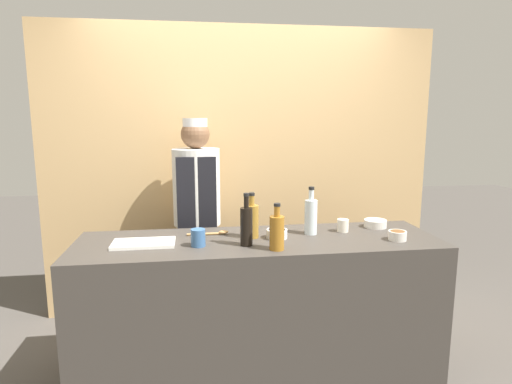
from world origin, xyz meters
name	(u,v)px	position (x,y,z in m)	size (l,w,h in m)	color
ground_plane	(259,370)	(0.00, 0.00, 0.00)	(14.00, 14.00, 0.00)	#4C4742
cabinet_wall	(241,172)	(0.00, 1.07, 1.20)	(3.27, 0.18, 2.40)	tan
counter	(259,306)	(0.00, 0.00, 0.45)	(2.28, 0.68, 0.90)	#3D3833
sauce_bowl_brown	(397,235)	(0.86, -0.14, 0.94)	(0.11, 0.11, 0.06)	silver
sauce_bowl_white	(375,223)	(0.85, 0.19, 0.93)	(0.15, 0.15, 0.05)	silver
sauce_bowl_orange	(277,233)	(0.12, 0.01, 0.93)	(0.13, 0.13, 0.06)	silver
cutting_board	(144,243)	(-0.71, -0.02, 0.91)	(0.37, 0.20, 0.02)	white
bottle_vinegar	(252,220)	(-0.04, 0.05, 1.02)	(0.09, 0.09, 0.29)	olive
bottle_soy	(246,225)	(-0.09, -0.11, 1.03)	(0.07, 0.07, 0.32)	black
bottle_amber	(277,232)	(0.07, -0.22, 1.01)	(0.09, 0.09, 0.27)	#9E661E
bottle_clear	(311,216)	(0.36, 0.08, 1.03)	(0.08, 0.08, 0.32)	silver
cup_cream	(343,225)	(0.59, 0.11, 0.95)	(0.08, 0.08, 0.09)	silver
cup_blue	(198,238)	(-0.38, -0.09, 0.95)	(0.09, 0.09, 0.10)	#386093
wooden_spoon	(214,233)	(-0.28, 0.15, 0.92)	(0.27, 0.05, 0.03)	#B2844C
chef_center	(197,217)	(-0.38, 0.70, 0.90)	(0.36, 0.36, 1.66)	#28282D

